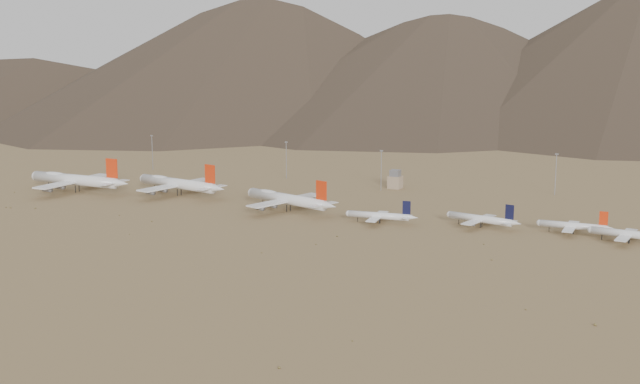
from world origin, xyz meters
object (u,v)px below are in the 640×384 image
at_px(widebody_east, 287,199).
at_px(narrowbody_a, 380,216).
at_px(widebody_west, 76,180).
at_px(widebody_centre, 178,183).
at_px(control_tower, 395,180).
at_px(narrowbody_b, 482,219).

bearing_deg(widebody_east, narrowbody_a, 10.23).
relative_size(widebody_west, narrowbody_a, 2.02).
xyz_separation_m(widebody_centre, control_tower, (111.03, 81.13, -2.08)).
height_order(narrowbody_b, control_tower, narrowbody_b).
bearing_deg(narrowbody_b, widebody_centre, -170.18).
relative_size(widebody_west, widebody_east, 1.18).
bearing_deg(widebody_west, widebody_east, 2.73).
relative_size(widebody_east, control_tower, 5.45).
bearing_deg(narrowbody_a, control_tower, 99.39).
distance_m(widebody_west, widebody_centre, 66.88).
height_order(widebody_west, narrowbody_a, widebody_west).
distance_m(widebody_east, narrowbody_b, 107.86).
xyz_separation_m(widebody_centre, narrowbody_b, (190.24, -5.26, -3.01)).
xyz_separation_m(widebody_centre, widebody_east, (82.65, -12.40, -0.50)).
relative_size(widebody_east, narrowbody_b, 1.61).
height_order(widebody_east, narrowbody_a, widebody_east).
bearing_deg(widebody_west, narrowbody_a, 0.14).
bearing_deg(narrowbody_a, widebody_east, 166.40).
bearing_deg(control_tower, narrowbody_b, -47.48).
relative_size(widebody_centre, control_tower, 5.96).
distance_m(widebody_west, narrowbody_a, 204.76).
bearing_deg(narrowbody_b, widebody_east, -164.79).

